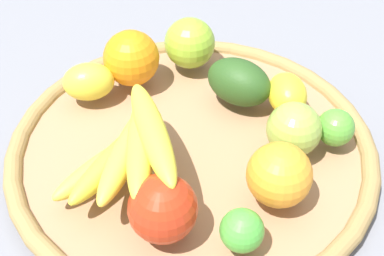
# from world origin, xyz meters

# --- Properties ---
(ground_plane) EXTENTS (2.40, 2.40, 0.00)m
(ground_plane) POSITION_xyz_m (0.00, 0.00, 0.00)
(ground_plane) COLOR slate
(ground_plane) RESTS_ON ground
(basket) EXTENTS (0.47, 0.47, 0.03)m
(basket) POSITION_xyz_m (0.00, 0.00, 0.01)
(basket) COLOR #9E7452
(basket) RESTS_ON ground_plane
(banana_bunch) EXTENTS (0.17, 0.18, 0.09)m
(banana_bunch) POSITION_xyz_m (-0.00, 0.09, 0.07)
(banana_bunch) COLOR yellow
(banana_bunch) RESTS_ON basket
(apple_1) EXTENTS (0.10, 0.10, 0.07)m
(apple_1) POSITION_xyz_m (0.13, -0.10, 0.07)
(apple_1) COLOR #8CBA2F
(apple_1) RESTS_ON basket
(apple_0) EXTENTS (0.09, 0.09, 0.07)m
(apple_0) POSITION_xyz_m (-0.09, -0.08, 0.06)
(apple_0) COLOR #90AF45
(apple_0) RESTS_ON basket
(lime_1) EXTENTS (0.05, 0.05, 0.05)m
(lime_1) POSITION_xyz_m (-0.15, 0.06, 0.05)
(lime_1) COLOR green
(lime_1) RESTS_ON basket
(orange_0) EXTENTS (0.08, 0.08, 0.07)m
(orange_0) POSITION_xyz_m (-0.13, -0.01, 0.07)
(orange_0) COLOR orange
(orange_0) RESTS_ON basket
(orange_1) EXTENTS (0.11, 0.11, 0.08)m
(orange_1) POSITION_xyz_m (0.15, -0.01, 0.07)
(orange_1) COLOR orange
(orange_1) RESTS_ON basket
(avocado) EXTENTS (0.10, 0.08, 0.06)m
(avocado) POSITION_xyz_m (0.02, -0.10, 0.06)
(avocado) COLOR #284D1D
(avocado) RESTS_ON basket
(apple_2) EXTENTS (0.10, 0.10, 0.07)m
(apple_2) POSITION_xyz_m (-0.09, 0.11, 0.07)
(apple_2) COLOR red
(apple_2) RESTS_ON basket
(lime_0) EXTENTS (0.06, 0.06, 0.05)m
(lime_0) POSITION_xyz_m (-0.12, -0.13, 0.05)
(lime_0) COLOR #539F33
(lime_0) RESTS_ON basket
(lemon_1) EXTENTS (0.09, 0.08, 0.05)m
(lemon_1) POSITION_xyz_m (-0.03, -0.13, 0.06)
(lemon_1) COLOR yellow
(lemon_1) RESTS_ON basket
(lemon_0) EXTENTS (0.08, 0.09, 0.05)m
(lemon_0) POSITION_xyz_m (0.16, 0.05, 0.06)
(lemon_0) COLOR yellow
(lemon_0) RESTS_ON basket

